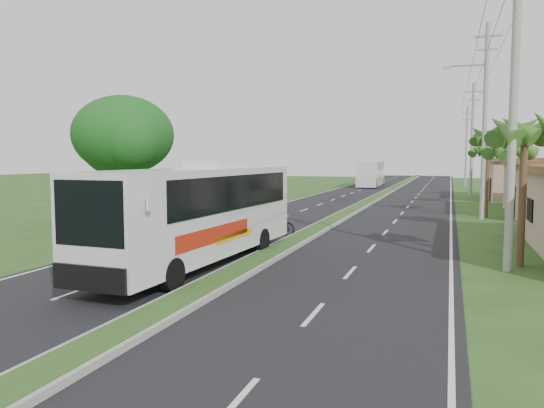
% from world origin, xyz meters
% --- Properties ---
extents(ground, '(180.00, 180.00, 0.00)m').
position_xyz_m(ground, '(0.00, 0.00, 0.00)').
color(ground, '#2A4619').
rests_on(ground, ground).
extents(road_asphalt, '(14.00, 160.00, 0.02)m').
position_xyz_m(road_asphalt, '(0.00, 20.00, 0.01)').
color(road_asphalt, black).
rests_on(road_asphalt, ground).
extents(median_strip, '(1.20, 160.00, 0.18)m').
position_xyz_m(median_strip, '(0.00, 20.00, 0.10)').
color(median_strip, gray).
rests_on(median_strip, ground).
extents(lane_edge_left, '(0.12, 160.00, 0.01)m').
position_xyz_m(lane_edge_left, '(-6.70, 20.00, 0.00)').
color(lane_edge_left, silver).
rests_on(lane_edge_left, ground).
extents(lane_edge_right, '(0.12, 160.00, 0.01)m').
position_xyz_m(lane_edge_right, '(6.70, 20.00, 0.00)').
color(lane_edge_right, silver).
rests_on(lane_edge_right, ground).
extents(shop_far, '(8.60, 11.60, 3.82)m').
position_xyz_m(shop_far, '(14.00, 36.00, 1.93)').
color(shop_far, tan).
rests_on(shop_far, ground).
extents(palm_verge_a, '(2.40, 2.40, 5.45)m').
position_xyz_m(palm_verge_a, '(9.00, 3.00, 4.74)').
color(palm_verge_a, '#473321').
rests_on(palm_verge_a, ground).
extents(palm_verge_b, '(2.40, 2.40, 5.05)m').
position_xyz_m(palm_verge_b, '(9.40, 12.00, 4.36)').
color(palm_verge_b, '#473321').
rests_on(palm_verge_b, ground).
extents(palm_verge_c, '(2.40, 2.40, 5.85)m').
position_xyz_m(palm_verge_c, '(8.80, 19.00, 5.12)').
color(palm_verge_c, '#473321').
rests_on(palm_verge_c, ground).
extents(palm_verge_d, '(2.40, 2.40, 5.25)m').
position_xyz_m(palm_verge_d, '(9.30, 28.00, 4.55)').
color(palm_verge_d, '#473321').
rests_on(palm_verge_d, ground).
extents(shade_tree, '(6.30, 6.00, 7.54)m').
position_xyz_m(shade_tree, '(-12.11, 10.02, 5.03)').
color(shade_tree, '#473321').
rests_on(shade_tree, ground).
extents(utility_pole_a, '(1.60, 0.28, 11.00)m').
position_xyz_m(utility_pole_a, '(8.50, 2.00, 5.67)').
color(utility_pole_a, gray).
rests_on(utility_pole_a, ground).
extents(utility_pole_b, '(3.20, 0.28, 12.00)m').
position_xyz_m(utility_pole_b, '(8.47, 18.00, 6.26)').
color(utility_pole_b, gray).
rests_on(utility_pole_b, ground).
extents(utility_pole_c, '(1.60, 0.28, 11.00)m').
position_xyz_m(utility_pole_c, '(8.50, 38.00, 5.67)').
color(utility_pole_c, gray).
rests_on(utility_pole_c, ground).
extents(utility_pole_d, '(1.60, 0.28, 10.50)m').
position_xyz_m(utility_pole_d, '(8.50, 58.00, 5.42)').
color(utility_pole_d, gray).
rests_on(utility_pole_d, ground).
extents(coach_bus_main, '(2.95, 11.65, 3.73)m').
position_xyz_m(coach_bus_main, '(-1.80, -0.37, 2.05)').
color(coach_bus_main, silver).
rests_on(coach_bus_main, ground).
extents(coach_bus_far, '(2.86, 11.60, 3.36)m').
position_xyz_m(coach_bus_far, '(-3.49, 54.26, 1.90)').
color(coach_bus_far, silver).
rests_on(coach_bus_far, ground).
extents(motorcyclist, '(1.88, 0.85, 2.14)m').
position_xyz_m(motorcyclist, '(-1.38, 7.28, 0.75)').
color(motorcyclist, black).
rests_on(motorcyclist, ground).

